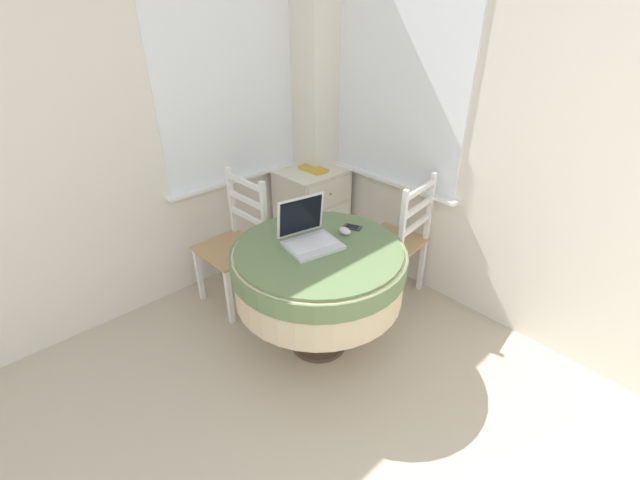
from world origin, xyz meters
The scene contains 9 objects.
corner_room_shell centered at (1.43, 2.00, 1.28)m, with size 4.65×4.96×2.55m.
round_dining_table centered at (1.34, 1.94, 0.58)m, with size 1.02×1.02×0.73m.
laptop centered at (1.33, 2.02, 0.78)m, with size 0.35×0.34×0.26m.
computer_mouse centered at (1.56, 1.95, 0.75)m, with size 0.05×0.08×0.04m.
cell_phone centered at (1.66, 1.97, 0.73)m, with size 0.10×0.12×0.01m.
dining_chair_near_back_window centered at (1.25, 2.70, 0.45)m, with size 0.41×0.45×0.95m.
dining_chair_near_right_window centered at (2.12, 1.95, 0.45)m, with size 0.48×0.45×0.95m.
corner_cabinet centered at (2.10, 2.84, 0.38)m, with size 0.53×0.46×0.76m.
book_on_cabinet centered at (2.09, 2.82, 0.77)m, with size 0.13×0.23×0.02m.
Camera 1 is at (-0.09, 0.39, 1.97)m, focal length 24.00 mm.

